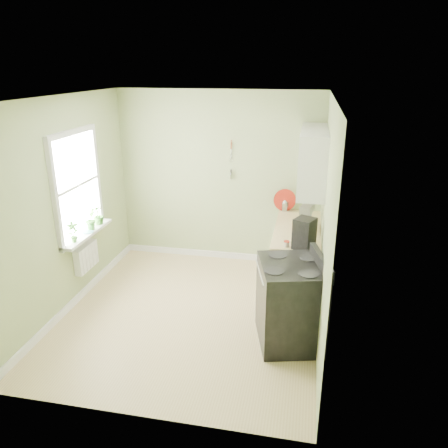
% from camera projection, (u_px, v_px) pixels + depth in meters
% --- Properties ---
extents(floor, '(3.20, 3.60, 0.02)m').
position_uv_depth(floor, '(191.00, 314.00, 5.67)').
color(floor, tan).
rests_on(floor, ground).
extents(ceiling, '(3.20, 3.60, 0.02)m').
position_uv_depth(ceiling, '(184.00, 96.00, 4.73)').
color(ceiling, white).
rests_on(ceiling, wall_back).
extents(wall_back, '(3.20, 0.02, 2.70)m').
position_uv_depth(wall_back, '(219.00, 178.00, 6.86)').
color(wall_back, '#A4B47B').
rests_on(wall_back, floor).
extents(wall_left, '(0.02, 3.60, 2.70)m').
position_uv_depth(wall_left, '(64.00, 207.00, 5.49)').
color(wall_left, '#A4B47B').
rests_on(wall_left, floor).
extents(wall_right, '(0.02, 3.60, 2.70)m').
position_uv_depth(wall_right, '(326.00, 224.00, 4.90)').
color(wall_right, '#A4B47B').
rests_on(wall_right, floor).
extents(base_cabinets, '(0.60, 1.60, 0.87)m').
position_uv_depth(base_cabinets, '(297.00, 259.00, 6.20)').
color(base_cabinets, white).
rests_on(base_cabinets, floor).
extents(countertop, '(0.64, 1.60, 0.04)m').
position_uv_depth(countertop, '(298.00, 229.00, 6.04)').
color(countertop, beige).
rests_on(countertop, base_cabinets).
extents(upper_cabinets, '(0.35, 1.40, 0.80)m').
position_uv_depth(upper_cabinets, '(313.00, 160.00, 5.78)').
color(upper_cabinets, white).
rests_on(upper_cabinets, wall_right).
extents(window, '(0.06, 1.14, 1.44)m').
position_uv_depth(window, '(77.00, 185.00, 5.70)').
color(window, white).
rests_on(window, wall_left).
extents(window_sill, '(0.18, 1.14, 0.04)m').
position_uv_depth(window_sill, '(87.00, 234.00, 5.91)').
color(window_sill, white).
rests_on(window_sill, wall_left).
extents(radiator, '(0.12, 0.50, 0.35)m').
position_uv_depth(radiator, '(86.00, 257.00, 5.99)').
color(radiator, white).
rests_on(radiator, wall_left).
extents(wall_utensils, '(0.02, 0.14, 0.58)m').
position_uv_depth(wall_utensils, '(231.00, 166.00, 6.73)').
color(wall_utensils, beige).
rests_on(wall_utensils, wall_back).
extents(stove, '(0.87, 0.94, 1.10)m').
position_uv_depth(stove, '(290.00, 303.00, 4.95)').
color(stove, black).
rests_on(stove, floor).
extents(stand_mixer, '(0.26, 0.36, 0.41)m').
position_uv_depth(stand_mixer, '(307.00, 218.00, 5.88)').
color(stand_mixer, '#B2B2B7').
rests_on(stand_mixer, countertop).
extents(kettle, '(0.17, 0.10, 0.17)m').
position_uv_depth(kettle, '(284.00, 205.00, 6.71)').
color(kettle, silver).
rests_on(kettle, countertop).
extents(coffee_maker, '(0.30, 0.31, 0.38)m').
position_uv_depth(coffee_maker, '(304.00, 234.00, 5.31)').
color(coffee_maker, black).
rests_on(coffee_maker, countertop).
extents(red_tray, '(0.35, 0.14, 0.34)m').
position_uv_depth(red_tray, '(285.00, 200.00, 6.68)').
color(red_tray, '#A82113').
rests_on(red_tray, countertop).
extents(jar, '(0.07, 0.07, 0.08)m').
position_uv_depth(jar, '(287.00, 244.00, 5.40)').
color(jar, '#B59F8D').
rests_on(jar, countertop).
extents(plant_a, '(0.17, 0.18, 0.28)m').
position_uv_depth(plant_a, '(73.00, 232.00, 5.52)').
color(plant_a, '#306621').
rests_on(plant_a, window_sill).
extents(plant_b, '(0.16, 0.19, 0.30)m').
position_uv_depth(plant_b, '(91.00, 219.00, 5.96)').
color(plant_b, '#306621').
rests_on(plant_b, window_sill).
extents(plant_c, '(0.20, 0.20, 0.27)m').
position_uv_depth(plant_c, '(98.00, 215.00, 6.16)').
color(plant_c, '#306621').
rests_on(plant_c, window_sill).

